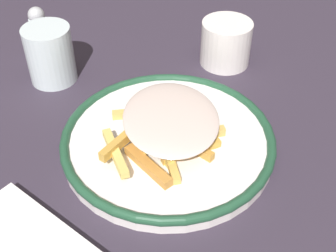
{
  "coord_description": "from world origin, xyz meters",
  "views": [
    {
      "loc": [
        -0.35,
        -0.27,
        0.43
      ],
      "look_at": [
        0.0,
        0.0,
        0.04
      ],
      "focal_mm": 47.45,
      "sensor_mm": 36.0,
      "label": 1
    }
  ],
  "objects_px": {
    "water_glass": "(50,54)",
    "coffee_mug": "(226,43)",
    "plate": "(168,140)",
    "fries_heap": "(169,125)",
    "salt_shaker": "(39,30)"
  },
  "relations": [
    {
      "from": "fries_heap",
      "to": "water_glass",
      "type": "distance_m",
      "value": 0.25
    },
    {
      "from": "plate",
      "to": "coffee_mug",
      "type": "height_order",
      "value": "coffee_mug"
    },
    {
      "from": "fries_heap",
      "to": "coffee_mug",
      "type": "relative_size",
      "value": 1.91
    },
    {
      "from": "plate",
      "to": "coffee_mug",
      "type": "xyz_separation_m",
      "value": [
        0.23,
        0.05,
        0.02
      ]
    },
    {
      "from": "water_glass",
      "to": "coffee_mug",
      "type": "relative_size",
      "value": 0.84
    },
    {
      "from": "water_glass",
      "to": "coffee_mug",
      "type": "height_order",
      "value": "water_glass"
    },
    {
      "from": "water_glass",
      "to": "coffee_mug",
      "type": "xyz_separation_m",
      "value": [
        0.21,
        -0.2,
        -0.01
      ]
    },
    {
      "from": "fries_heap",
      "to": "salt_shaker",
      "type": "xyz_separation_m",
      "value": [
        0.06,
        0.33,
        0.0
      ]
    },
    {
      "from": "plate",
      "to": "coffee_mug",
      "type": "bearing_deg",
      "value": 12.47
    },
    {
      "from": "fries_heap",
      "to": "water_glass",
      "type": "bearing_deg",
      "value": 86.26
    },
    {
      "from": "fries_heap",
      "to": "salt_shaker",
      "type": "relative_size",
      "value": 2.43
    },
    {
      "from": "water_glass",
      "to": "coffee_mug",
      "type": "bearing_deg",
      "value": -42.86
    },
    {
      "from": "plate",
      "to": "salt_shaker",
      "type": "distance_m",
      "value": 0.33
    },
    {
      "from": "water_glass",
      "to": "salt_shaker",
      "type": "height_order",
      "value": "water_glass"
    },
    {
      "from": "plate",
      "to": "water_glass",
      "type": "bearing_deg",
      "value": 86.02
    }
  ]
}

